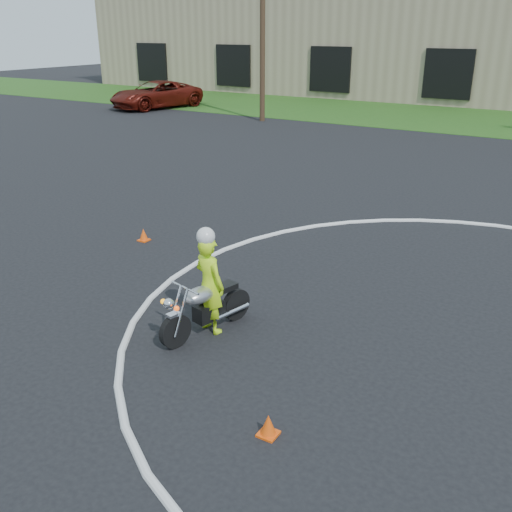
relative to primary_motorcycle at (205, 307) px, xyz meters
The scene contains 5 objects.
ground 4.15m from the primary_motorcycle, ahead, with size 120.00×120.00×0.00m, color black.
primary_motorcycle is the anchor object (origin of this frame).
rider_primary_grp 0.43m from the primary_motorcycle, 87.94° to the left, with size 0.68×0.53×1.83m.
pickup_grp 28.82m from the primary_motorcycle, 131.95° to the left, with size 4.14×6.35×1.62m.
warehouse 41.89m from the primary_motorcycle, 109.50° to the left, with size 41.00×17.00×8.30m.
Camera 1 is at (0.95, -6.05, 4.75)m, focal length 40.00 mm.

